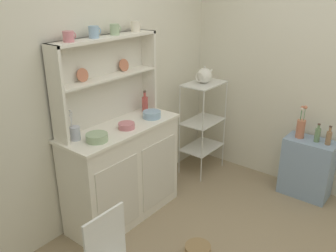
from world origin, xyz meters
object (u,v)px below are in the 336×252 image
(side_shelf_blue, at_px, (307,168))
(porcelain_teapot, at_px, (204,76))
(hutch_shelf_unit, at_px, (104,74))
(bowl_mixing_large, at_px, (97,137))
(vinegar_bottle, at_px, (329,137))
(bakers_rack, at_px, (203,117))
(hutch_cabinet, at_px, (123,171))
(flower_vase, at_px, (301,127))
(jam_bottle, at_px, (145,104))
(utensil_jar, at_px, (75,133))
(floor_basket, at_px, (198,252))
(oil_bottle, at_px, (317,134))
(cup_rose_0, at_px, (69,36))

(side_shelf_blue, bearing_deg, porcelain_teapot, 101.09)
(hutch_shelf_unit, bearing_deg, bowl_mixing_large, -144.16)
(vinegar_bottle, bearing_deg, porcelain_teapot, 99.80)
(bakers_rack, xyz_separation_m, side_shelf_blue, (0.22, -1.13, -0.35))
(side_shelf_blue, xyz_separation_m, porcelain_teapot, (-0.22, 1.13, 0.83))
(hutch_cabinet, height_order, flower_vase, flower_vase)
(hutch_shelf_unit, xyz_separation_m, bowl_mixing_large, (-0.33, -0.24, -0.41))
(side_shelf_blue, relative_size, jam_bottle, 2.98)
(side_shelf_blue, relative_size, vinegar_bottle, 3.19)
(flower_vase, bearing_deg, bowl_mixing_large, 149.68)
(side_shelf_blue, distance_m, flower_vase, 0.43)
(bowl_mixing_large, bearing_deg, hutch_shelf_unit, 35.84)
(utensil_jar, height_order, flower_vase, utensil_jar)
(side_shelf_blue, height_order, jam_bottle, jam_bottle)
(floor_basket, bearing_deg, porcelain_teapot, 32.35)
(jam_bottle, bearing_deg, flower_vase, -49.81)
(bowl_mixing_large, distance_m, flower_vase, 2.03)
(side_shelf_blue, height_order, vinegar_bottle, vinegar_bottle)
(porcelain_teapot, height_order, vinegar_bottle, porcelain_teapot)
(bowl_mixing_large, bearing_deg, oil_bottle, -34.26)
(bowl_mixing_large, height_order, jam_bottle, jam_bottle)
(bakers_rack, relative_size, floor_basket, 5.06)
(side_shelf_blue, distance_m, porcelain_teapot, 1.42)
(jam_bottle, relative_size, vinegar_bottle, 1.07)
(cup_rose_0, bearing_deg, hutch_cabinet, -18.97)
(hutch_cabinet, xyz_separation_m, hutch_shelf_unit, (0.00, 0.17, 0.88))
(hutch_shelf_unit, relative_size, bakers_rack, 1.00)
(bakers_rack, bearing_deg, utensil_jar, 174.39)
(cup_rose_0, xyz_separation_m, bowl_mixing_large, (0.03, -0.20, -0.76))
(side_shelf_blue, bearing_deg, bakers_rack, 101.01)
(oil_bottle, bearing_deg, porcelain_teapot, 100.65)
(porcelain_teapot, bearing_deg, hutch_shelf_unit, 168.38)
(cup_rose_0, distance_m, jam_bottle, 1.05)
(hutch_cabinet, distance_m, oil_bottle, 1.91)
(hutch_shelf_unit, xyz_separation_m, oil_bottle, (1.42, -1.43, -0.66))
(porcelain_teapot, relative_size, vinegar_bottle, 1.33)
(side_shelf_blue, relative_size, oil_bottle, 3.25)
(hutch_shelf_unit, xyz_separation_m, vinegar_bottle, (1.42, -1.53, -0.66))
(hutch_cabinet, bearing_deg, oil_bottle, -41.72)
(bowl_mixing_large, height_order, vinegar_bottle, bowl_mixing_large)
(cup_rose_0, height_order, vinegar_bottle, cup_rose_0)
(hutch_shelf_unit, bearing_deg, side_shelf_blue, -44.26)
(jam_bottle, relative_size, porcelain_teapot, 0.81)
(porcelain_teapot, bearing_deg, vinegar_bottle, -80.20)
(hutch_cabinet, distance_m, bowl_mixing_large, 0.58)
(side_shelf_blue, height_order, cup_rose_0, cup_rose_0)
(bakers_rack, xyz_separation_m, cup_rose_0, (-1.55, 0.20, 1.04))
(bowl_mixing_large, bearing_deg, bakers_rack, -0.25)
(bakers_rack, relative_size, vinegar_bottle, 5.49)
(cup_rose_0, relative_size, jam_bottle, 0.47)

